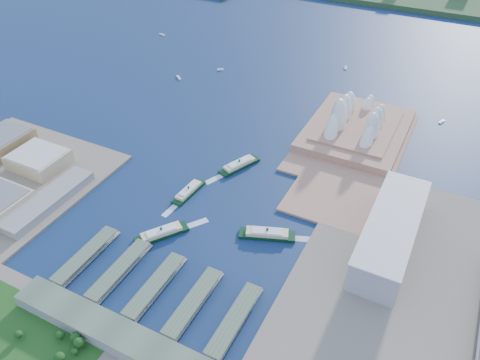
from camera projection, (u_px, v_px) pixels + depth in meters
The scene contains 15 objects.
ground at pixel (186, 235), 498.48m from camera, with size 3000.00×3000.00×0.00m, color #0E1C42.
peninsula at pixel (354, 141), 641.99m from camera, with size 135.00×220.00×3.00m, color #AA775D.
opera_house at pixel (359, 115), 638.33m from camera, with size 134.00×180.00×58.00m, color white, non-canonical shape.
toaster_building at pixel (390, 233), 472.01m from camera, with size 45.00×155.00×35.00m, color #98989E.
ferry_wharves at pixel (155, 286), 437.75m from camera, with size 184.00×90.00×9.30m, color #4E5E47, non-canonical shape.
terminal_building at pixel (114, 334), 392.45m from camera, with size 200.00×28.00×12.00m, color gray.
ferry_a at pixel (189, 190), 551.39m from camera, with size 13.26×52.08×9.85m, color black, non-canonical shape.
ferry_b at pixel (239, 163), 593.16m from camera, with size 14.73×57.87×10.94m, color black, non-canonical shape.
ferry_c at pixel (161, 232), 494.84m from camera, with size 14.71×57.80×10.93m, color black, non-canonical shape.
ferry_d at pixel (267, 232), 493.84m from camera, with size 15.15×59.52×11.25m, color black, non-canonical shape.
boat_a at pixel (179, 77), 799.99m from camera, with size 4.02×16.07×3.10m, color white, non-canonical shape.
boat_b at pixel (220, 69), 825.82m from camera, with size 3.88×11.09×2.99m, color white, non-canonical shape.
boat_c at pixel (442, 121), 683.53m from camera, with size 3.57×12.24×2.75m, color white, non-canonical shape.
boat_d at pixel (162, 34), 960.84m from camera, with size 3.23×14.78×2.49m, color white, non-canonical shape.
boat_e at pixel (346, 68), 831.77m from camera, with size 4.01×12.61×3.09m, color white, non-canonical shape.
Camera 1 is at (214.86, -292.79, 351.29)m, focal length 35.00 mm.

